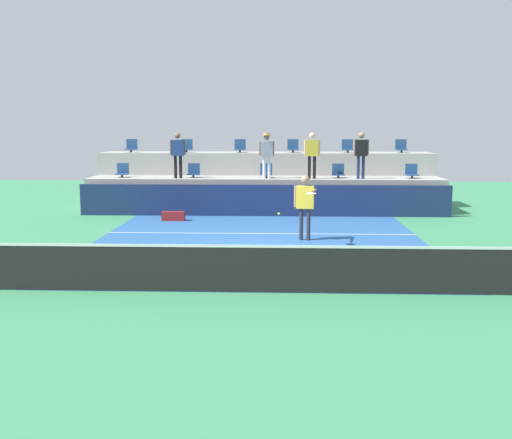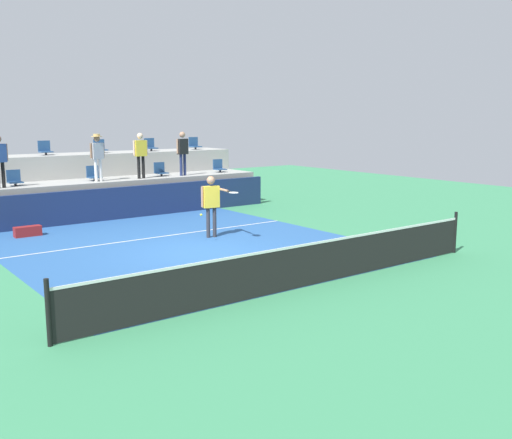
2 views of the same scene
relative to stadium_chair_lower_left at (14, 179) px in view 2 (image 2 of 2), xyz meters
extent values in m
plane|color=#388456|center=(2.64, -7.23, -1.46)|extent=(40.00, 40.00, 0.00)
cube|color=#285693|center=(2.64, -6.23, -1.46)|extent=(9.00, 10.00, 0.01)
cube|color=white|center=(2.64, -4.83, -1.46)|extent=(9.00, 0.06, 0.00)
cylinder|color=black|center=(-2.56, -11.23, -0.93)|extent=(0.08, 0.08, 1.07)
cylinder|color=black|center=(7.84, -11.23, -0.93)|extent=(0.08, 0.08, 1.07)
cube|color=black|center=(2.64, -11.23, -1.01)|extent=(10.40, 0.01, 0.87)
cube|color=white|center=(2.64, -11.23, -0.57)|extent=(10.40, 0.02, 0.05)
cube|color=navy|center=(2.64, -1.23, -0.91)|extent=(13.00, 0.16, 1.10)
cube|color=#9E9E99|center=(2.64, 0.07, -0.84)|extent=(13.00, 1.80, 1.25)
cube|color=#9E9E99|center=(2.64, 1.87, -0.41)|extent=(13.00, 1.80, 2.10)
cylinder|color=#2D2D33|center=(0.00, -0.08, -0.16)|extent=(0.08, 0.08, 0.10)
cube|color=navy|center=(0.00, -0.08, -0.09)|extent=(0.44, 0.40, 0.04)
cube|color=navy|center=(0.00, 0.10, 0.12)|extent=(0.44, 0.04, 0.38)
cylinder|color=#2D2D33|center=(2.68, -0.08, -0.16)|extent=(0.08, 0.08, 0.10)
cube|color=navy|center=(2.68, -0.08, -0.09)|extent=(0.44, 0.40, 0.04)
cube|color=navy|center=(2.68, 0.10, 0.12)|extent=(0.44, 0.04, 0.38)
cylinder|color=#2D2D33|center=(5.33, -0.08, -0.16)|extent=(0.08, 0.08, 0.10)
cube|color=navy|center=(5.33, -0.08, -0.09)|extent=(0.44, 0.40, 0.04)
cube|color=navy|center=(5.33, 0.10, 0.12)|extent=(0.44, 0.04, 0.38)
cylinder|color=#2D2D33|center=(8.00, -0.08, -0.16)|extent=(0.08, 0.08, 0.10)
cube|color=navy|center=(8.00, -0.08, -0.09)|extent=(0.44, 0.40, 0.04)
cube|color=navy|center=(8.00, 0.10, 0.12)|extent=(0.44, 0.04, 0.38)
cylinder|color=#2D2D33|center=(1.61, 1.72, 0.69)|extent=(0.08, 0.08, 0.10)
cube|color=navy|center=(1.61, 1.72, 0.76)|extent=(0.44, 0.40, 0.04)
cube|color=navy|center=(1.61, 1.90, 0.97)|extent=(0.44, 0.04, 0.38)
cylinder|color=#2D2D33|center=(3.70, 1.72, 0.69)|extent=(0.08, 0.08, 0.10)
cube|color=navy|center=(3.70, 1.72, 0.76)|extent=(0.44, 0.40, 0.04)
cube|color=navy|center=(3.70, 1.90, 0.97)|extent=(0.44, 0.04, 0.38)
cylinder|color=#2D2D33|center=(5.85, 1.72, 0.69)|extent=(0.08, 0.08, 0.10)
cube|color=navy|center=(5.85, 1.72, 0.76)|extent=(0.44, 0.40, 0.04)
cube|color=navy|center=(5.85, 1.90, 0.97)|extent=(0.44, 0.04, 0.38)
cylinder|color=#2D2D33|center=(7.94, 1.72, 0.69)|extent=(0.08, 0.08, 0.10)
cube|color=navy|center=(7.94, 1.72, 0.76)|extent=(0.44, 0.40, 0.04)
cube|color=navy|center=(7.94, 1.90, 0.97)|extent=(0.44, 0.04, 0.38)
cylinder|color=#2D2D33|center=(3.79, -5.77, -1.02)|extent=(0.13, 0.13, 0.88)
cylinder|color=#2D2D33|center=(3.99, -5.80, -1.02)|extent=(0.13, 0.13, 0.88)
cube|color=yellow|center=(3.89, -5.79, -0.27)|extent=(0.50, 0.25, 0.62)
sphere|color=#A87A5B|center=(3.89, -5.79, 0.21)|extent=(0.27, 0.27, 0.24)
cylinder|color=#A87A5B|center=(3.62, -5.74, -0.25)|extent=(0.08, 0.08, 0.59)
cylinder|color=#A87A5B|center=(4.11, -6.11, -0.06)|extent=(0.16, 0.56, 0.07)
cylinder|color=black|center=(4.05, -6.48, -0.06)|extent=(0.08, 0.26, 0.04)
ellipsoid|color=silver|center=(4.01, -6.76, -0.06)|extent=(0.31, 0.36, 0.03)
cylinder|color=black|center=(-0.42, -0.36, 0.19)|extent=(0.13, 0.13, 0.81)
cylinder|color=#846047|center=(-0.26, -0.32, 0.90)|extent=(0.08, 0.08, 0.54)
cylinder|color=white|center=(2.62, -0.40, 0.18)|extent=(0.13, 0.13, 0.78)
cylinder|color=white|center=(2.80, -0.37, 0.18)|extent=(0.13, 0.13, 0.78)
cube|color=#B2B2B7|center=(2.71, -0.38, 0.84)|extent=(0.45, 0.26, 0.55)
sphere|color=#846047|center=(2.71, -0.38, 1.27)|extent=(0.25, 0.25, 0.21)
cylinder|color=#846047|center=(2.47, -0.43, 0.86)|extent=(0.08, 0.08, 0.52)
cylinder|color=#846047|center=(2.95, -0.34, 0.86)|extent=(0.08, 0.08, 0.52)
cylinder|color=tan|center=(2.71, -0.38, 1.34)|extent=(0.45, 0.45, 0.01)
cylinder|color=tan|center=(2.71, -0.38, 1.39)|extent=(0.26, 0.26, 0.09)
cylinder|color=black|center=(4.25, -0.39, 0.19)|extent=(0.11, 0.11, 0.81)
cylinder|color=black|center=(4.43, -0.38, 0.19)|extent=(0.11, 0.11, 0.81)
cube|color=yellow|center=(4.34, -0.38, 0.89)|extent=(0.45, 0.20, 0.58)
sphere|color=beige|center=(4.34, -0.38, 1.33)|extent=(0.23, 0.23, 0.22)
cylinder|color=beige|center=(4.09, -0.40, 0.90)|extent=(0.07, 0.07, 0.54)
cylinder|color=beige|center=(4.60, -0.37, 0.90)|extent=(0.07, 0.07, 0.54)
cylinder|color=navy|center=(6.00, -0.40, 0.20)|extent=(0.13, 0.13, 0.82)
cylinder|color=navy|center=(6.19, -0.36, 0.20)|extent=(0.13, 0.13, 0.82)
cube|color=black|center=(6.09, -0.38, 0.90)|extent=(0.47, 0.27, 0.58)
sphere|color=#A87A5B|center=(6.09, -0.38, 1.34)|extent=(0.27, 0.27, 0.22)
cylinder|color=#A87A5B|center=(5.84, -0.44, 0.91)|extent=(0.08, 0.08, 0.55)
cylinder|color=#A87A5B|center=(6.35, -0.33, 0.91)|extent=(0.08, 0.08, 0.55)
sphere|color=#CCE033|center=(3.17, -6.39, -0.65)|extent=(0.07, 0.07, 0.07)
cube|color=maroon|center=(-0.36, -2.41, -1.31)|extent=(0.76, 0.28, 0.30)
camera|label=1|loc=(3.20, -22.34, 1.64)|focal=42.62mm
camera|label=2|loc=(-5.17, -19.92, 2.00)|focal=41.02mm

